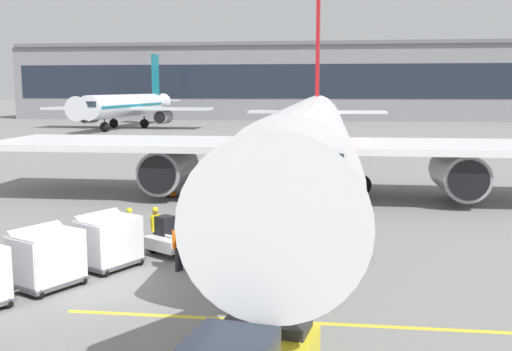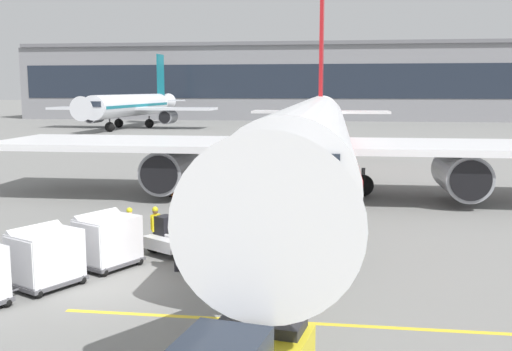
% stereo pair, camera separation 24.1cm
% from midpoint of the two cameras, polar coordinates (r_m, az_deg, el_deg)
% --- Properties ---
extents(ground_plane, '(600.00, 600.00, 0.00)m').
position_cam_midpoint_polar(ground_plane, '(19.41, -12.78, -10.42)').
color(ground_plane, slate).
extents(parked_airplane, '(36.31, 46.66, 15.32)m').
position_cam_midpoint_polar(parked_airplane, '(33.73, 5.61, 3.74)').
color(parked_airplane, white).
rests_on(parked_airplane, ground).
extents(belt_loader, '(3.91, 5.13, 3.04)m').
position_cam_midpoint_polar(belt_loader, '(23.36, -5.61, -4.84)').
color(belt_loader, silver).
rests_on(belt_loader, ground).
extents(baggage_cart_lead, '(2.33, 2.79, 1.91)m').
position_cam_midpoint_polar(baggage_cart_lead, '(21.37, -13.75, -5.92)').
color(baggage_cart_lead, '#515156').
rests_on(baggage_cart_lead, ground).
extents(baggage_cart_second, '(2.33, 2.79, 1.91)m').
position_cam_midpoint_polar(baggage_cart_second, '(19.85, -19.21, -7.25)').
color(baggage_cart_second, '#515156').
rests_on(baggage_cart_second, ground).
extents(ground_crew_by_loader, '(0.42, 0.47, 1.74)m').
position_cam_midpoint_polar(ground_crew_by_loader, '(21.75, -14.42, -5.70)').
color(ground_crew_by_loader, black).
rests_on(ground_crew_by_loader, ground).
extents(ground_crew_by_carts, '(0.29, 0.57, 1.74)m').
position_cam_midpoint_polar(ground_crew_by_carts, '(23.04, -9.27, -4.77)').
color(ground_crew_by_carts, '#333847').
rests_on(ground_crew_by_carts, ground).
extents(ground_crew_marshaller, '(0.53, 0.38, 1.74)m').
position_cam_midpoint_polar(ground_crew_marshaller, '(23.04, -11.66, -4.83)').
color(ground_crew_marshaller, '#514C42').
rests_on(ground_crew_marshaller, ground).
extents(ground_crew_wingwalker, '(0.39, 0.51, 1.74)m').
position_cam_midpoint_polar(ground_crew_wingwalker, '(20.52, -7.14, -6.34)').
color(ground_crew_wingwalker, black).
rests_on(ground_crew_wingwalker, ground).
extents(safety_cone_engine_keepout, '(0.59, 0.59, 0.67)m').
position_cam_midpoint_polar(safety_cone_engine_keepout, '(34.73, -7.53, -1.46)').
color(safety_cone_engine_keepout, black).
rests_on(safety_cone_engine_keepout, ground).
extents(safety_cone_wingtip, '(0.56, 0.56, 0.64)m').
position_cam_midpoint_polar(safety_cone_wingtip, '(33.15, -4.87, -1.91)').
color(safety_cone_wingtip, black).
rests_on(safety_cone_wingtip, ground).
extents(apron_guidance_line_lead_in, '(0.20, 110.00, 0.01)m').
position_cam_midpoint_polar(apron_guidance_line_lead_in, '(33.34, 5.41, -2.39)').
color(apron_guidance_line_lead_in, yellow).
rests_on(apron_guidance_line_lead_in, ground).
extents(apron_guidance_line_stop_bar, '(12.00, 0.20, 0.01)m').
position_cam_midpoint_polar(apron_guidance_line_stop_bar, '(16.39, 2.69, -13.77)').
color(apron_guidance_line_stop_bar, yellow).
rests_on(apron_guidance_line_stop_bar, ground).
extents(terminal_building, '(117.55, 19.27, 15.15)m').
position_cam_midpoint_polar(terminal_building, '(125.14, 5.26, 8.87)').
color(terminal_building, gray).
rests_on(terminal_building, ground).
extents(distant_airplane, '(26.78, 35.55, 12.25)m').
position_cam_midpoint_polar(distant_airplane, '(96.64, -11.70, 6.52)').
color(distant_airplane, silver).
rests_on(distant_airplane, ground).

